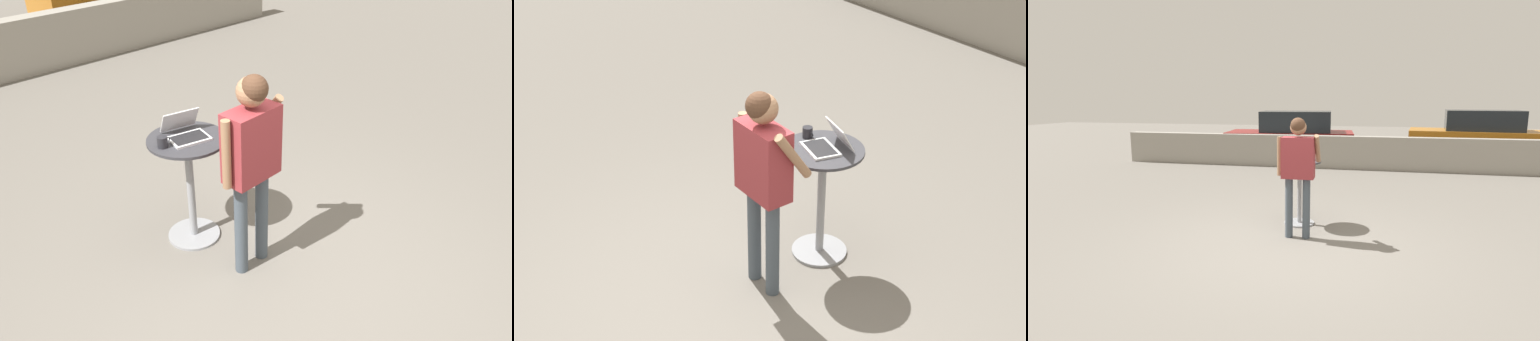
{
  "view_description": "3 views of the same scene",
  "coord_description": "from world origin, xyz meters",
  "views": [
    {
      "loc": [
        -2.42,
        -1.92,
        2.94
      ],
      "look_at": [
        0.08,
        0.43,
        0.89
      ],
      "focal_mm": 35.0,
      "sensor_mm": 36.0,
      "label": 1
    },
    {
      "loc": [
        3.83,
        -2.22,
        3.74
      ],
      "look_at": [
        -0.22,
        0.62,
        0.91
      ],
      "focal_mm": 50.0,
      "sensor_mm": 36.0,
      "label": 2
    },
    {
      "loc": [
        1.01,
        -5.04,
        1.98
      ],
      "look_at": [
        -0.24,
        0.57,
        0.95
      ],
      "focal_mm": 28.0,
      "sensor_mm": 36.0,
      "label": 3
    }
  ],
  "objects": [
    {
      "name": "cafe_table",
      "position": [
        -0.1,
        1.06,
        0.64
      ],
      "size": [
        0.68,
        0.68,
        1.03
      ],
      "color": "gray",
      "rests_on": "ground_plane"
    },
    {
      "name": "ground_plane",
      "position": [
        0.0,
        0.0,
        0.0
      ],
      "size": [
        50.0,
        50.0,
        0.0
      ],
      "primitive_type": "plane",
      "color": "slate"
    },
    {
      "name": "parked_car_further_down",
      "position": [
        4.14,
        8.29,
        0.84
      ],
      "size": [
        4.03,
        2.17,
        1.65
      ],
      "color": "#B76B19",
      "rests_on": "ground_plane"
    },
    {
      "name": "pavement_kerb",
      "position": [
        0.0,
        6.49,
        0.47
      ],
      "size": [
        13.12,
        0.35,
        0.94
      ],
      "color": "gray",
      "rests_on": "ground_plane"
    },
    {
      "name": "standing_person",
      "position": [
        -0.0,
        0.4,
        1.12
      ],
      "size": [
        0.6,
        0.38,
        1.73
      ],
      "color": "#424C56",
      "rests_on": "ground_plane"
    },
    {
      "name": "coffee_mug",
      "position": [
        -0.33,
        1.08,
        1.07
      ],
      "size": [
        0.12,
        0.09,
        0.09
      ],
      "color": "#232328",
      "rests_on": "cafe_table"
    },
    {
      "name": "laptop",
      "position": [
        -0.08,
        1.09,
        1.07
      ],
      "size": [
        0.4,
        0.41,
        0.21
      ],
      "color": "silver",
      "rests_on": "cafe_table"
    },
    {
      "name": "parked_car_near_street",
      "position": [
        -1.54,
        7.54,
        0.8
      ],
      "size": [
        4.12,
        2.09,
        1.6
      ],
      "color": "maroon",
      "rests_on": "ground_plane"
    }
  ]
}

